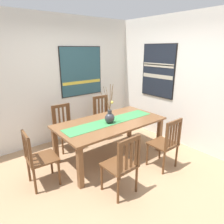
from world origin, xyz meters
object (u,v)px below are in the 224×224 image
(dining_table, at_px, (110,126))
(chair_0, at_px, (122,164))
(centerpiece_vase, at_px, (110,117))
(chair_4, at_px, (166,143))
(painting_on_side_wall, at_px, (158,71))
(chair_2, at_px, (38,158))
(painting_on_back_wall, at_px, (81,72))
(chair_1, at_px, (65,126))
(chair_3, at_px, (103,116))

(dining_table, xyz_separation_m, chair_0, (-0.52, -0.92, -0.16))
(centerpiece_vase, height_order, chair_4, centerpiece_vase)
(centerpiece_vase, relative_size, painting_on_side_wall, 0.62)
(chair_0, relative_size, painting_on_side_wall, 0.78)
(centerpiece_vase, bearing_deg, chair_2, 176.98)
(centerpiece_vase, distance_m, chair_0, 1.05)
(dining_table, bearing_deg, painting_on_back_wall, 81.02)
(dining_table, height_order, chair_1, chair_1)
(chair_3, bearing_deg, chair_1, 179.89)
(dining_table, bearing_deg, chair_3, 61.02)
(chair_1, distance_m, chair_4, 2.06)
(chair_2, bearing_deg, dining_table, -0.46)
(dining_table, relative_size, chair_4, 2.17)
(chair_0, height_order, chair_2, chair_0)
(chair_0, bearing_deg, chair_1, 89.64)
(centerpiece_vase, distance_m, chair_3, 1.15)
(chair_2, bearing_deg, chair_0, -47.77)
(chair_3, bearing_deg, chair_0, -119.24)
(dining_table, height_order, chair_0, chair_0)
(chair_3, distance_m, painting_on_side_wall, 1.64)
(chair_2, distance_m, painting_on_back_wall, 2.31)
(chair_1, bearing_deg, painting_on_side_wall, -18.55)
(painting_on_side_wall, bearing_deg, dining_table, -172.67)
(dining_table, xyz_separation_m, chair_3, (0.49, 0.89, -0.15))
(chair_1, distance_m, painting_on_side_wall, 2.41)
(chair_0, xyz_separation_m, painting_on_back_wall, (0.73, 2.26, 1.03))
(painting_on_back_wall, bearing_deg, painting_on_side_wall, -40.46)
(chair_2, height_order, chair_3, chair_3)
(dining_table, bearing_deg, chair_1, 119.80)
(centerpiece_vase, relative_size, painting_on_back_wall, 0.66)
(centerpiece_vase, height_order, chair_1, centerpiece_vase)
(dining_table, height_order, chair_2, chair_2)
(centerpiece_vase, xyz_separation_m, chair_1, (-0.45, 0.95, -0.37))
(chair_0, bearing_deg, painting_on_side_wall, 28.43)
(centerpiece_vase, xyz_separation_m, painting_on_back_wall, (0.27, 1.40, 0.67))
(chair_1, xyz_separation_m, chair_2, (-0.86, -0.88, -0.02))
(chair_1, distance_m, painting_on_back_wall, 1.34)
(painting_on_back_wall, bearing_deg, dining_table, -98.98)
(dining_table, bearing_deg, chair_4, -60.81)
(dining_table, bearing_deg, painting_on_side_wall, 7.33)
(chair_3, xyz_separation_m, painting_on_back_wall, (-0.28, 0.45, 1.02))
(chair_2, bearing_deg, chair_3, 25.25)
(chair_1, bearing_deg, chair_3, -0.11)
(centerpiece_vase, bearing_deg, chair_3, 59.74)
(chair_2, xyz_separation_m, chair_3, (1.86, 0.88, 0.03))
(chair_1, height_order, chair_2, chair_1)
(centerpiece_vase, xyz_separation_m, chair_3, (0.55, 0.95, -0.36))
(painting_on_side_wall, bearing_deg, chair_3, 146.90)
(centerpiece_vase, height_order, painting_on_side_wall, painting_on_side_wall)
(painting_on_back_wall, bearing_deg, centerpiece_vase, -101.01)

